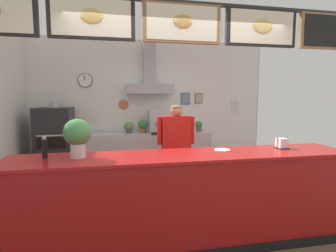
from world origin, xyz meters
TOP-DOWN VIEW (x-y plane):
  - ground_plane at (0.00, 0.00)m, footprint 6.26×6.26m
  - back_wall_assembly at (-0.00, 2.43)m, footprint 5.10×2.91m
  - service_counter at (0.00, -0.41)m, footprint 3.76×0.67m
  - back_prep_counter at (-0.14, 2.21)m, footprint 2.61×0.57m
  - pizza_oven at (-1.90, 2.09)m, footprint 0.64×0.69m
  - shop_worker at (0.20, 0.96)m, footprint 0.61×0.24m
  - espresso_machine at (0.16, 2.18)m, footprint 0.51×0.48m
  - potted_sage at (0.98, 2.20)m, footprint 0.16×0.16m
  - potted_basil at (-0.50, 2.20)m, footprint 0.21×0.21m
  - potted_oregano at (-0.22, 2.20)m, footprint 0.21×0.21m
  - pepper_grinder at (-1.46, -0.32)m, footprint 0.05×0.05m
  - basil_vase at (-1.13, -0.36)m, footprint 0.28×0.28m
  - napkin_holder at (1.22, -0.32)m, footprint 0.14×0.13m
  - condiment_plate at (0.46, -0.30)m, footprint 0.18×0.18m

SIDE VIEW (x-z plane):
  - ground_plane at x=0.00m, z-range 0.00..0.00m
  - back_prep_counter at x=-0.14m, z-range -0.01..0.91m
  - service_counter at x=0.00m, z-range 0.00..1.02m
  - pizza_oven at x=-1.90m, z-range -0.05..1.50m
  - shop_worker at x=0.20m, z-range 0.05..1.57m
  - condiment_plate at x=0.46m, z-range 1.02..1.04m
  - potted_sage at x=0.98m, z-range 0.93..1.15m
  - potted_basil at x=-0.50m, z-range 0.93..1.16m
  - potted_oregano at x=-0.22m, z-range 0.94..1.20m
  - napkin_holder at x=1.22m, z-range 1.01..1.15m
  - pepper_grinder at x=-1.46m, z-range 1.02..1.25m
  - espresso_machine at x=0.16m, z-range 0.91..1.38m
  - basil_vase at x=-1.13m, z-range 1.05..1.45m
  - back_wall_assembly at x=0.00m, z-range 0.10..2.95m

